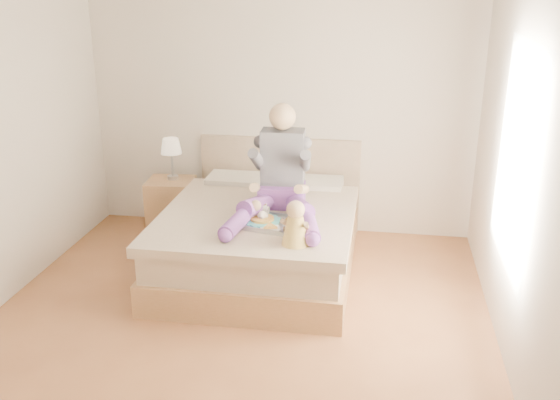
% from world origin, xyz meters
% --- Properties ---
extents(room, '(4.02, 4.22, 2.71)m').
position_xyz_m(room, '(0.08, 0.01, 1.51)').
color(room, brown).
rests_on(room, ground).
extents(bed, '(1.70, 2.18, 1.00)m').
position_xyz_m(bed, '(0.00, 1.08, 0.32)').
color(bed, olive).
rests_on(bed, ground).
extents(nightstand, '(0.51, 0.46, 0.58)m').
position_xyz_m(nightstand, '(-1.11, 1.75, 0.29)').
color(nightstand, olive).
rests_on(nightstand, ground).
extents(lamp, '(0.21, 0.21, 0.44)m').
position_xyz_m(lamp, '(-1.09, 1.79, 0.91)').
color(lamp, '#ADB0B4').
rests_on(lamp, nightstand).
extents(adult, '(0.82, 1.17, 0.97)m').
position_xyz_m(adult, '(0.19, 0.98, 0.89)').
color(adult, '#6D3990').
rests_on(adult, bed).
extents(tray, '(0.59, 0.50, 0.15)m').
position_xyz_m(tray, '(0.19, 0.63, 0.64)').
color(tray, '#ADB0B4').
rests_on(tray, bed).
extents(baby, '(0.24, 0.33, 0.36)m').
position_xyz_m(baby, '(0.43, 0.27, 0.76)').
color(baby, gold).
rests_on(baby, bed).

